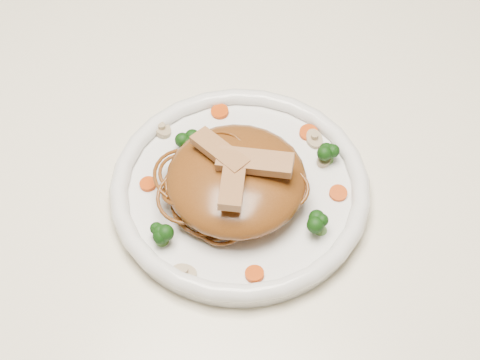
# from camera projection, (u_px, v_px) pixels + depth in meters

# --- Properties ---
(table) EXTENTS (1.20, 0.80, 0.75)m
(table) POSITION_uv_depth(u_px,v_px,m) (192.00, 232.00, 0.87)
(table) COLOR #F0E6CB
(table) RESTS_ON ground
(plate) EXTENTS (0.30, 0.30, 0.02)m
(plate) POSITION_uv_depth(u_px,v_px,m) (240.00, 192.00, 0.78)
(plate) COLOR white
(plate) RESTS_ON table
(noodle_mound) EXTENTS (0.19, 0.19, 0.05)m
(noodle_mound) POSITION_uv_depth(u_px,v_px,m) (236.00, 179.00, 0.74)
(noodle_mound) COLOR brown
(noodle_mound) RESTS_ON plate
(chicken_a) EXTENTS (0.08, 0.03, 0.01)m
(chicken_a) POSITION_uv_depth(u_px,v_px,m) (255.00, 162.00, 0.72)
(chicken_a) COLOR tan
(chicken_a) RESTS_ON noodle_mound
(chicken_b) EXTENTS (0.07, 0.06, 0.01)m
(chicken_b) POSITION_uv_depth(u_px,v_px,m) (220.00, 152.00, 0.73)
(chicken_b) COLOR tan
(chicken_b) RESTS_ON noodle_mound
(chicken_c) EXTENTS (0.03, 0.07, 0.01)m
(chicken_c) POSITION_uv_depth(u_px,v_px,m) (233.00, 180.00, 0.70)
(chicken_c) COLOR tan
(chicken_c) RESTS_ON noodle_mound
(broccoli_0) EXTENTS (0.03, 0.03, 0.03)m
(broccoli_0) POSITION_uv_depth(u_px,v_px,m) (328.00, 152.00, 0.78)
(broccoli_0) COLOR #0E3D0C
(broccoli_0) RESTS_ON plate
(broccoli_1) EXTENTS (0.03, 0.03, 0.03)m
(broccoli_1) POSITION_uv_depth(u_px,v_px,m) (189.00, 139.00, 0.79)
(broccoli_1) COLOR #0E3D0C
(broccoli_1) RESTS_ON plate
(broccoli_2) EXTENTS (0.02, 0.02, 0.03)m
(broccoli_2) POSITION_uv_depth(u_px,v_px,m) (161.00, 234.00, 0.72)
(broccoli_2) COLOR #0E3D0C
(broccoli_2) RESTS_ON plate
(broccoli_3) EXTENTS (0.03, 0.03, 0.03)m
(broccoli_3) POSITION_uv_depth(u_px,v_px,m) (322.00, 223.00, 0.73)
(broccoli_3) COLOR #0E3D0C
(broccoli_3) RESTS_ON plate
(carrot_0) EXTENTS (0.03, 0.03, 0.00)m
(carrot_0) POSITION_uv_depth(u_px,v_px,m) (309.00, 133.00, 0.82)
(carrot_0) COLOR #C33F07
(carrot_0) RESTS_ON plate
(carrot_1) EXTENTS (0.02, 0.02, 0.00)m
(carrot_1) POSITION_uv_depth(u_px,v_px,m) (148.00, 184.00, 0.77)
(carrot_1) COLOR #C33F07
(carrot_1) RESTS_ON plate
(carrot_2) EXTENTS (0.02, 0.02, 0.00)m
(carrot_2) POSITION_uv_depth(u_px,v_px,m) (338.00, 193.00, 0.76)
(carrot_2) COLOR #C33F07
(carrot_2) RESTS_ON plate
(carrot_3) EXTENTS (0.03, 0.03, 0.00)m
(carrot_3) POSITION_uv_depth(u_px,v_px,m) (220.00, 112.00, 0.83)
(carrot_3) COLOR #C33F07
(carrot_3) RESTS_ON plate
(carrot_4) EXTENTS (0.02, 0.02, 0.00)m
(carrot_4) POSITION_uv_depth(u_px,v_px,m) (254.00, 274.00, 0.71)
(carrot_4) COLOR #C33F07
(carrot_4) RESTS_ON plate
(mushroom_0) EXTENTS (0.03, 0.03, 0.01)m
(mushroom_0) POSITION_uv_depth(u_px,v_px,m) (184.00, 273.00, 0.71)
(mushroom_0) COLOR #BBAC8C
(mushroom_0) RESTS_ON plate
(mushroom_1) EXTENTS (0.02, 0.02, 0.01)m
(mushroom_1) POSITION_uv_depth(u_px,v_px,m) (324.00, 160.00, 0.79)
(mushroom_1) COLOR #BBAC8C
(mushroom_1) RESTS_ON plate
(mushroom_2) EXTENTS (0.04, 0.04, 0.01)m
(mushroom_2) POSITION_uv_depth(u_px,v_px,m) (162.00, 129.00, 0.82)
(mushroom_2) COLOR #BBAC8C
(mushroom_2) RESTS_ON plate
(mushroom_3) EXTENTS (0.03, 0.03, 0.01)m
(mushroom_3) POSITION_uv_depth(u_px,v_px,m) (314.00, 139.00, 0.81)
(mushroom_3) COLOR #BBAC8C
(mushroom_3) RESTS_ON plate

